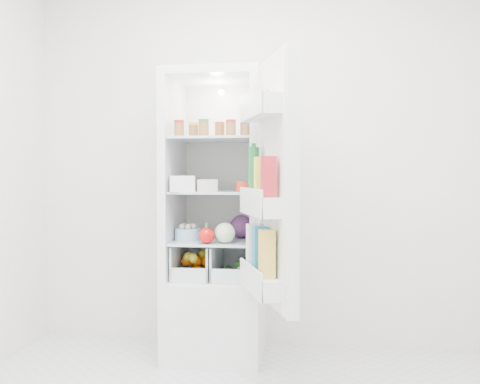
# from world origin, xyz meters

# --- Properties ---
(room_walls) EXTENTS (3.02, 3.02, 2.61)m
(room_walls) POSITION_xyz_m (0.00, 0.00, 1.59)
(room_walls) COLOR white
(room_walls) RESTS_ON ground
(refrigerator) EXTENTS (0.60, 0.60, 1.80)m
(refrigerator) POSITION_xyz_m (-0.20, 1.25, 0.67)
(refrigerator) COLOR silver
(refrigerator) RESTS_ON ground
(shelf_low) EXTENTS (0.49, 0.53, 0.01)m
(shelf_low) POSITION_xyz_m (-0.20, 1.19, 0.74)
(shelf_low) COLOR silver
(shelf_low) RESTS_ON refrigerator
(shelf_mid) EXTENTS (0.49, 0.53, 0.02)m
(shelf_mid) POSITION_xyz_m (-0.20, 1.19, 1.05)
(shelf_mid) COLOR silver
(shelf_mid) RESTS_ON refrigerator
(shelf_top) EXTENTS (0.49, 0.53, 0.02)m
(shelf_top) POSITION_xyz_m (-0.20, 1.19, 1.38)
(shelf_top) COLOR silver
(shelf_top) RESTS_ON refrigerator
(crisper_left) EXTENTS (0.23, 0.46, 0.22)m
(crisper_left) POSITION_xyz_m (-0.32, 1.19, 0.61)
(crisper_left) COLOR silver
(crisper_left) RESTS_ON refrigerator
(crisper_right) EXTENTS (0.23, 0.46, 0.22)m
(crisper_right) POSITION_xyz_m (-0.08, 1.19, 0.61)
(crisper_right) COLOR silver
(crisper_right) RESTS_ON refrigerator
(condiment_jars) EXTENTS (0.46, 0.16, 0.08)m
(condiment_jars) POSITION_xyz_m (-0.20, 1.07, 1.43)
(condiment_jars) COLOR #B21919
(condiment_jars) RESTS_ON shelf_top
(squeeze_bottle) EXTENTS (0.06, 0.06, 0.17)m
(squeeze_bottle) POSITION_xyz_m (0.01, 1.17, 1.47)
(squeeze_bottle) COLOR white
(squeeze_bottle) RESTS_ON shelf_top
(tub_white) EXTENTS (0.18, 0.18, 0.09)m
(tub_white) POSITION_xyz_m (-0.37, 0.99, 1.10)
(tub_white) COLOR silver
(tub_white) RESTS_ON shelf_mid
(tub_cream) EXTENTS (0.16, 0.16, 0.07)m
(tub_cream) POSITION_xyz_m (-0.24, 1.07, 1.09)
(tub_cream) COLOR beige
(tub_cream) RESTS_ON shelf_mid
(tin_red) EXTENTS (0.10, 0.10, 0.06)m
(tin_red) POSITION_xyz_m (-0.01, 1.05, 1.09)
(tin_red) COLOR red
(tin_red) RESTS_ON shelf_mid
(foil_tray) EXTENTS (0.18, 0.15, 0.04)m
(foil_tray) POSITION_xyz_m (-0.28, 1.21, 1.08)
(foil_tray) COLOR silver
(foil_tray) RESTS_ON shelf_mid
(red_cabbage) EXTENTS (0.15, 0.15, 0.15)m
(red_cabbage) POSITION_xyz_m (-0.05, 1.27, 0.82)
(red_cabbage) COLOR #592263
(red_cabbage) RESTS_ON shelf_low
(bell_pepper) EXTENTS (0.10, 0.10, 0.10)m
(bell_pepper) POSITION_xyz_m (-0.21, 0.97, 0.80)
(bell_pepper) COLOR red
(bell_pepper) RESTS_ON shelf_low
(mushroom_bowl) EXTENTS (0.17, 0.17, 0.07)m
(mushroom_bowl) POSITION_xyz_m (-0.36, 1.12, 0.78)
(mushroom_bowl) COLOR #99C4E5
(mushroom_bowl) RESTS_ON shelf_low
(salad_bag) EXTENTS (0.12, 0.12, 0.12)m
(salad_bag) POSITION_xyz_m (-0.11, 1.01, 0.81)
(salad_bag) COLOR beige
(salad_bag) RESTS_ON shelf_low
(citrus_pile) EXTENTS (0.20, 0.31, 0.16)m
(citrus_pile) POSITION_xyz_m (-0.32, 1.16, 0.58)
(citrus_pile) COLOR orange
(citrus_pile) RESTS_ON refrigerator
(veg_pile) EXTENTS (0.16, 0.30, 0.10)m
(veg_pile) POSITION_xyz_m (-0.07, 1.18, 0.56)
(veg_pile) COLOR #204818
(veg_pile) RESTS_ON refrigerator
(fridge_door) EXTENTS (0.34, 0.59, 1.30)m
(fridge_door) POSITION_xyz_m (0.20, 0.63, 1.09)
(fridge_door) COLOR silver
(fridge_door) RESTS_ON refrigerator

